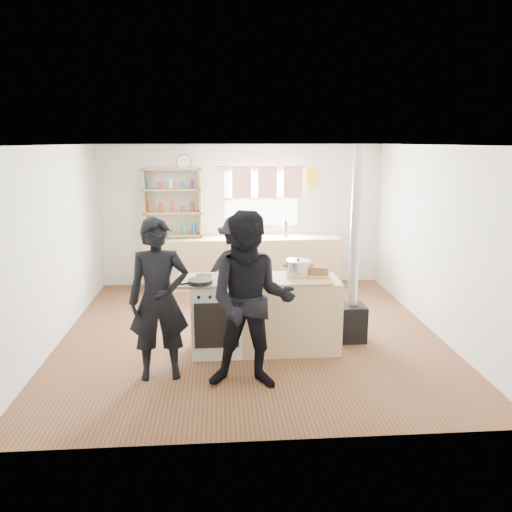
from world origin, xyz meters
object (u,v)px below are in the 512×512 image
roast_tray (256,276)px  stockpot_stove (232,270)px  thermos (286,229)px  stockpot_counter (298,268)px  flue_heater (352,292)px  person_near_left (159,300)px  person_far (238,271)px  person_near_right (251,302)px  bread_board (319,272)px  cooking_island (265,314)px  skillet_greens (200,281)px

roast_tray → stockpot_stove: stockpot_stove is taller
thermos → stockpot_counter: (-0.20, -2.72, -0.01)m
flue_heater → person_near_left: bearing=-159.6°
roast_tray → person_far: size_ratio=0.26×
thermos → person_near_left: (-1.82, -3.41, -0.16)m
person_far → roast_tray: bearing=118.4°
person_far → person_near_right: bearing=110.0°
person_near_left → bread_board: bearing=14.1°
cooking_island → stockpot_counter: stockpot_counter is taller
stockpot_stove → flue_heater: 1.60m
roast_tray → stockpot_counter: bearing=11.2°
stockpot_counter → person_near_left: bearing=-156.7°
person_near_left → roast_tray: bearing=23.0°
cooking_island → bread_board: bread_board is taller
skillet_greens → roast_tray: size_ratio=0.93×
skillet_greens → stockpot_counter: stockpot_counter is taller
cooking_island → person_far: bearing=108.2°
stockpot_stove → person_near_right: (0.17, -1.01, -0.07)m
cooking_island → roast_tray: bearing=-155.9°
person_near_right → stockpot_stove: bearing=107.3°
person_near_right → person_far: 1.83m
flue_heater → person_far: (-1.44, 0.66, 0.13)m
skillet_greens → person_far: bearing=66.2°
thermos → person_near_right: person_near_right is taller
cooking_island → roast_tray: 0.52m
flue_heater → person_far: bearing=155.4°
cooking_island → person_far: size_ratio=1.26×
stockpot_stove → person_far: 0.85m
skillet_greens → person_near_left: (-0.43, -0.45, -0.07)m
skillet_greens → flue_heater: 2.00m
flue_heater → person_far: 1.59m
person_near_left → flue_heater: bearing=14.9°
stockpot_counter → person_far: size_ratio=0.19×
flue_heater → stockpot_stove: bearing=-174.5°
skillet_greens → person_far: 1.20m
thermos → stockpot_stove: size_ratio=1.24×
roast_tray → flue_heater: flue_heater is taller
roast_tray → person_near_left: 1.24m
flue_heater → person_far: size_ratio=1.60×
stockpot_counter → flue_heater: size_ratio=0.12×
stockpot_counter → person_near_left: size_ratio=0.17×
stockpot_stove → bread_board: 1.07m
skillet_greens → person_near_left: 0.62m
skillet_greens → person_near_right: 0.91m
skillet_greens → stockpot_stove: (0.37, 0.28, 0.05)m
bread_board → person_near_left: (-1.87, -0.67, -0.09)m
roast_tray → person_near_right: person_near_right is taller
thermos → flue_heater: bearing=-78.0°
cooking_island → stockpot_stove: (-0.40, 0.08, 0.55)m
bread_board → flue_heater: flue_heater is taller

